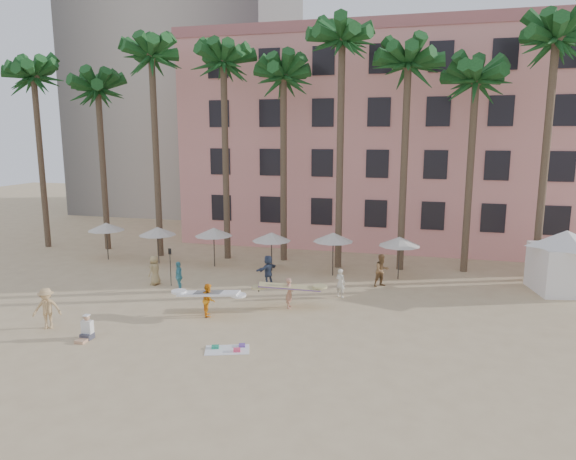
% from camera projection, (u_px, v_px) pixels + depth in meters
% --- Properties ---
extents(ground, '(120.00, 120.00, 0.00)m').
position_uv_depth(ground, '(209.00, 350.00, 21.00)').
color(ground, '#D1B789').
rests_on(ground, ground).
extents(pink_hotel, '(35.00, 14.00, 16.00)m').
position_uv_depth(pink_hotel, '(410.00, 142.00, 42.51)').
color(pink_hotel, pink).
rests_on(pink_hotel, ground).
extents(palm_row, '(44.40, 5.40, 16.30)m').
position_uv_depth(palm_row, '(304.00, 66.00, 32.74)').
color(palm_row, brown).
rests_on(palm_row, ground).
extents(umbrella_row, '(22.50, 2.70, 2.73)m').
position_uv_depth(umbrella_row, '(242.00, 234.00, 33.20)').
color(umbrella_row, '#332B23').
rests_on(umbrella_row, ground).
extents(cabana, '(5.27, 5.27, 3.50)m').
position_uv_depth(cabana, '(565.00, 256.00, 28.37)').
color(cabana, white).
rests_on(cabana, ground).
extents(beach_towel, '(2.03, 1.53, 0.14)m').
position_uv_depth(beach_towel, '(229.00, 349.00, 21.03)').
color(beach_towel, white).
rests_on(beach_towel, ground).
extents(carrier_yellow, '(3.19, 1.59, 1.58)m').
position_uv_depth(carrier_yellow, '(289.00, 290.00, 25.93)').
color(carrier_yellow, tan).
rests_on(carrier_yellow, ground).
extents(carrier_white, '(3.07, 0.96, 1.60)m').
position_uv_depth(carrier_white, '(209.00, 298.00, 24.84)').
color(carrier_white, orange).
rests_on(carrier_white, ground).
extents(beachgoers, '(15.46, 11.59, 1.91)m').
position_uv_depth(beachgoers, '(221.00, 280.00, 27.84)').
color(beachgoers, olive).
rests_on(beachgoers, ground).
extents(paddle, '(0.18, 0.04, 2.23)m').
position_uv_depth(paddle, '(170.00, 262.00, 29.62)').
color(paddle, black).
rests_on(paddle, ground).
extents(seated_man, '(0.47, 0.83, 1.07)m').
position_uv_depth(seated_man, '(86.00, 331.00, 22.05)').
color(seated_man, '#3F3F4C').
rests_on(seated_man, ground).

